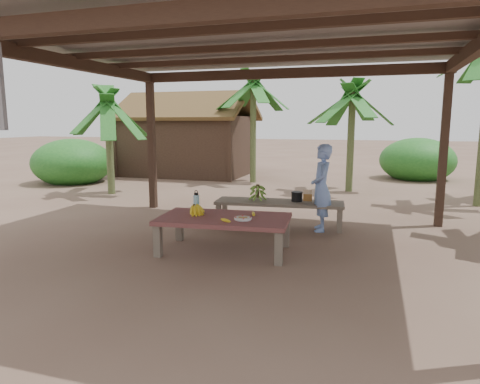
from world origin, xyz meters
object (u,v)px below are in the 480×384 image
(bench, at_px, (279,204))
(ripe_banana_bunch, at_px, (194,209))
(water_flask, at_px, (196,203))
(work_table, at_px, (224,221))
(plate, at_px, (243,219))
(cooking_pot, at_px, (297,197))
(woman, at_px, (321,188))

(bench, height_order, ripe_banana_bunch, ripe_banana_bunch)
(water_flask, bearing_deg, work_table, -22.66)
(plate, xyz_separation_m, cooking_pot, (0.41, 1.85, 0.01))
(plate, bearing_deg, water_flask, 159.11)
(ripe_banana_bunch, relative_size, woman, 0.19)
(work_table, distance_m, bench, 1.72)
(ripe_banana_bunch, bearing_deg, water_flask, 104.43)
(plate, height_order, woman, woman)
(bench, height_order, plate, plate)
(bench, height_order, cooking_pot, cooking_pot)
(ripe_banana_bunch, bearing_deg, cooking_pot, 55.99)
(work_table, bearing_deg, plate, -23.12)
(plate, xyz_separation_m, woman, (0.84, 1.70, 0.21))
(bench, relative_size, water_flask, 6.97)
(bench, bearing_deg, work_table, -109.87)
(water_flask, relative_size, cooking_pot, 1.71)
(work_table, relative_size, ripe_banana_bunch, 6.81)
(plate, relative_size, water_flask, 0.75)
(ripe_banana_bunch, bearing_deg, plate, -8.12)
(ripe_banana_bunch, bearing_deg, bench, 61.93)
(cooking_pot, bearing_deg, water_flask, -128.56)
(work_table, bearing_deg, cooking_pot, 62.47)
(plate, bearing_deg, bench, 86.11)
(ripe_banana_bunch, height_order, woman, woman)
(bench, xyz_separation_m, cooking_pot, (0.29, 0.09, 0.14))
(water_flask, bearing_deg, woman, 40.06)
(plate, height_order, cooking_pot, cooking_pot)
(bench, xyz_separation_m, water_flask, (-0.93, -1.45, 0.24))
(water_flask, bearing_deg, ripe_banana_bunch, -75.57)
(bench, bearing_deg, water_flask, -128.30)
(bench, relative_size, cooking_pot, 11.89)
(ripe_banana_bunch, xyz_separation_m, plate, (0.76, -0.11, -0.07))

